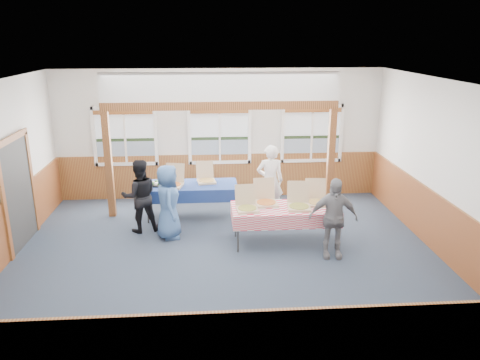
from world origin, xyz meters
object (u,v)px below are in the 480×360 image
at_px(woman_black, 140,196).
at_px(table_right, 285,209).
at_px(man_blue, 168,202).
at_px(table_left, 191,186).
at_px(person_grey, 333,218).
at_px(woman_white, 270,181).

bearing_deg(woman_black, table_right, 149.82).
bearing_deg(man_blue, table_right, -107.85).
bearing_deg(woman_black, table_left, -157.82).
bearing_deg(table_right, table_left, 134.78).
relative_size(table_left, person_grey, 1.44).
xyz_separation_m(woman_white, person_grey, (0.88, -2.10, -0.07)).
distance_m(table_right, person_grey, 1.01).
bearing_deg(man_blue, table_left, -27.19).
bearing_deg(table_right, woman_white, 89.02).
relative_size(table_left, table_right, 1.02).
bearing_deg(table_left, table_right, -51.01).
distance_m(table_right, man_blue, 2.33).
bearing_deg(woman_black, woman_white, 178.42).
height_order(table_left, table_right, same).
bearing_deg(person_grey, woman_black, 163.70).
bearing_deg(person_grey, table_left, 145.31).
height_order(table_left, woman_black, woman_black).
distance_m(woman_black, person_grey, 3.96).
height_order(man_blue, person_grey, man_blue).
height_order(table_left, man_blue, man_blue).
bearing_deg(woman_black, man_blue, 133.96).
distance_m(table_right, woman_black, 3.01).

